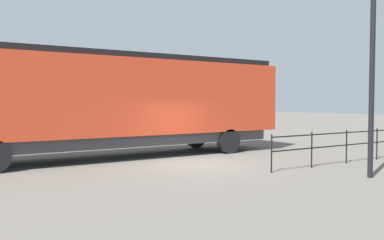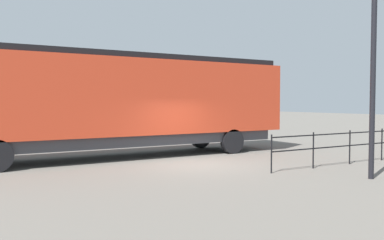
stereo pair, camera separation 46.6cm
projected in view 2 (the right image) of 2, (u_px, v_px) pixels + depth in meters
The scene contains 4 objects.
ground_plane at pixel (198, 165), 15.21m from camera, with size 120.00×120.00×0.00m, color #666059.
locomotive at pixel (133, 100), 17.36m from camera, with size 3.02×15.09×4.30m.
lamp_post at pixel (374, 31), 12.22m from camera, with size 0.52×0.52×6.33m.
platform_fence at pixel (382, 140), 16.29m from camera, with size 0.05×11.63×1.27m.
Camera 2 is at (12.88, -7.92, 2.34)m, focal length 38.27 mm.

